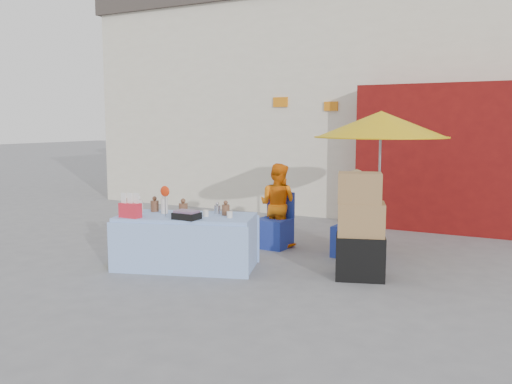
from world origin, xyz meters
The scene contains 10 objects.
ground centered at (0.00, 0.00, 0.00)m, with size 80.00×80.00×0.00m, color slate.
backdrop centered at (0.52, 7.52, 3.10)m, with size 14.00×8.00×7.80m.
market_table centered at (-0.52, 0.05, 0.36)m, with size 2.01×1.38×1.11m.
chair_left centered at (0.01, 1.66, 0.26)m, with size 0.51×0.51×0.85m.
chair_right centered at (1.26, 1.66, 0.26)m, with size 0.51×0.51×0.85m.
vendor_orange centered at (0.01, 1.79, 0.65)m, with size 0.63×0.49×1.30m, color orange.
vendor_beige centered at (1.26, 1.79, 0.63)m, with size 0.46×0.30×1.26m, color #C5AE8B.
umbrella centered at (1.56, 1.94, 1.89)m, with size 1.90×1.90×2.09m.
box_stack centered at (1.68, 0.63, 0.61)m, with size 0.72×0.65×1.32m.
tarp_bundle centered at (-1.19, -0.28, 0.14)m, with size 0.61×0.49×0.28m, color yellow.
Camera 1 is at (3.56, -5.79, 1.92)m, focal length 38.00 mm.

